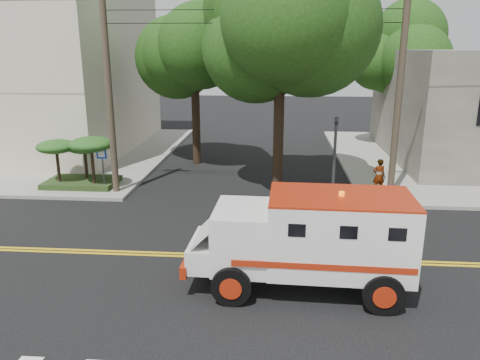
{
  "coord_description": "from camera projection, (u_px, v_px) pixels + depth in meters",
  "views": [
    {
      "loc": [
        1.41,
        -13.27,
        6.29
      ],
      "look_at": [
        0.12,
        3.12,
        1.6
      ],
      "focal_mm": 35.0,
      "sensor_mm": 36.0,
      "label": 1
    }
  ],
  "objects": [
    {
      "name": "armored_truck",
      "position": [
        310.0,
        236.0,
        12.24
      ],
      "size": [
        5.91,
        2.53,
        2.66
      ],
      "rotation": [
        0.0,
        0.0,
        -0.03
      ],
      "color": "white",
      "rests_on": "ground"
    },
    {
      "name": "utility_pole_right",
      "position": [
        399.0,
        93.0,
        18.79
      ],
      "size": [
        0.28,
        0.28,
        9.0
      ],
      "primitive_type": "cylinder",
      "color": "#382D23",
      "rests_on": "ground"
    },
    {
      "name": "tree_right",
      "position": [
        405.0,
        50.0,
        27.34
      ],
      "size": [
        4.8,
        4.5,
        8.2
      ],
      "color": "black",
      "rests_on": "ground"
    },
    {
      "name": "utility_pole_left",
      "position": [
        109.0,
        91.0,
        19.5
      ],
      "size": [
        0.28,
        0.28,
        9.0
      ],
      "primitive_type": "cylinder",
      "color": "#382D23",
      "rests_on": "ground"
    },
    {
      "name": "ground",
      "position": [
        228.0,
        257.0,
        14.55
      ],
      "size": [
        100.0,
        100.0,
        0.0
      ],
      "primitive_type": "plane",
      "color": "black",
      "rests_on": "ground"
    },
    {
      "name": "tree_main",
      "position": [
        292.0,
        23.0,
        18.39
      ],
      "size": [
        6.08,
        5.7,
        9.85
      ],
      "color": "black",
      "rests_on": "ground"
    },
    {
      "name": "palm_planter",
      "position": [
        79.0,
        154.0,
        21.02
      ],
      "size": [
        3.52,
        2.63,
        2.36
      ],
      "color": "#1E3314",
      "rests_on": "sidewalk_nw"
    },
    {
      "name": "accessibility_sign",
      "position": [
        102.0,
        163.0,
        20.57
      ],
      "size": [
        0.45,
        0.1,
        2.02
      ],
      "color": "#3F3F42",
      "rests_on": "ground"
    },
    {
      "name": "traffic_signal",
      "position": [
        335.0,
        151.0,
        19.03
      ],
      "size": [
        0.15,
        0.18,
        3.6
      ],
      "color": "#3F3F42",
      "rests_on": "ground"
    },
    {
      "name": "building_left",
      "position": [
        2.0,
        66.0,
        28.69
      ],
      "size": [
        16.0,
        14.0,
        10.0
      ],
      "primitive_type": "cube",
      "color": "beige",
      "rests_on": "sidewalk_nw"
    },
    {
      "name": "sidewalk_nw",
      "position": [
        31.0,
        153.0,
        28.5
      ],
      "size": [
        17.0,
        17.0,
        0.15
      ],
      "primitive_type": "cube",
      "color": "gray",
      "rests_on": "ground"
    },
    {
      "name": "pedestrian_a",
      "position": [
        379.0,
        176.0,
        20.27
      ],
      "size": [
        0.61,
        0.45,
        1.51
      ],
      "primitive_type": "imported",
      "rotation": [
        0.0,
        0.0,
        3.31
      ],
      "color": "gray",
      "rests_on": "sidewalk_ne"
    },
    {
      "name": "tree_left",
      "position": [
        200.0,
        58.0,
        24.49
      ],
      "size": [
        4.48,
        4.2,
        7.7
      ],
      "color": "black",
      "rests_on": "ground"
    }
  ]
}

